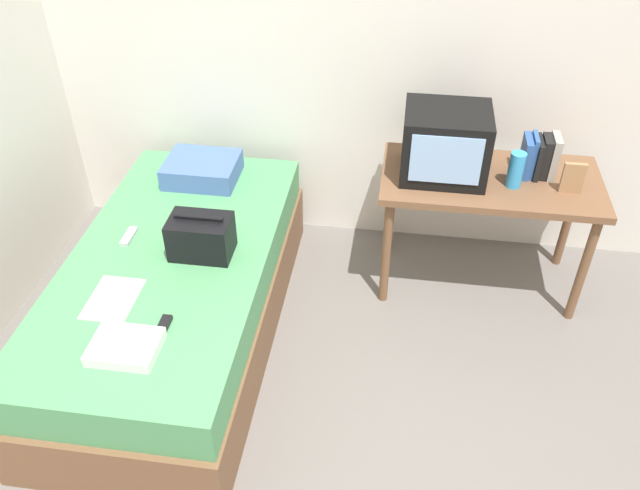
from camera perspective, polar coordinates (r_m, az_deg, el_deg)
name	(u,v)px	position (r m, az deg, el deg)	size (l,w,h in m)	color
wall_back	(389,33)	(3.71, 6.13, 18.07)	(5.20, 0.10, 2.60)	silver
bed	(177,296)	(3.46, -12.50, -4.38)	(1.00, 2.00, 0.55)	brown
desk	(489,192)	(3.62, 14.63, 4.57)	(1.16, 0.60, 0.72)	brown
tv	(445,143)	(3.46, 10.95, 8.78)	(0.44, 0.39, 0.36)	black
water_bottle	(516,170)	(3.48, 16.83, 6.35)	(0.08, 0.08, 0.19)	#3399DB
book_row	(539,156)	(3.61, 18.72, 7.38)	(0.18, 0.17, 0.23)	#2D5699
picture_frame	(573,178)	(3.53, 21.34, 5.51)	(0.11, 0.02, 0.17)	#9E754C
pillow	(202,169)	(3.80, -10.31, 6.56)	(0.41, 0.33, 0.12)	#4766AD
handbag	(201,236)	(3.20, -10.42, 0.74)	(0.30, 0.20, 0.23)	black
magazine	(113,299)	(3.10, -17.73, -4.53)	(0.21, 0.29, 0.01)	white
remote_dark	(162,329)	(2.89, -13.71, -7.17)	(0.04, 0.16, 0.02)	black
remote_silver	(129,236)	(3.44, -16.45, 0.73)	(0.04, 0.14, 0.02)	#B7B7BC
folded_towel	(125,347)	(2.83, -16.75, -8.57)	(0.28, 0.22, 0.05)	white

